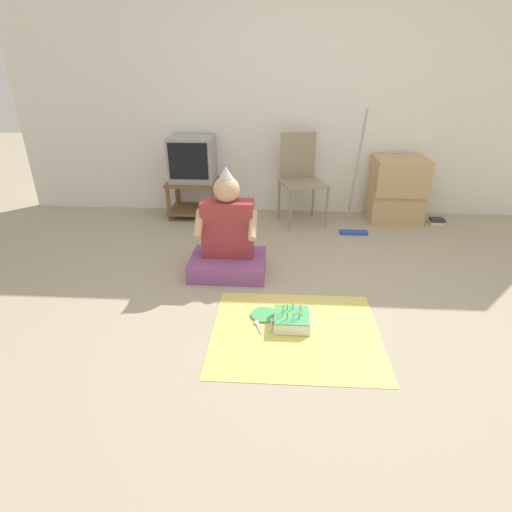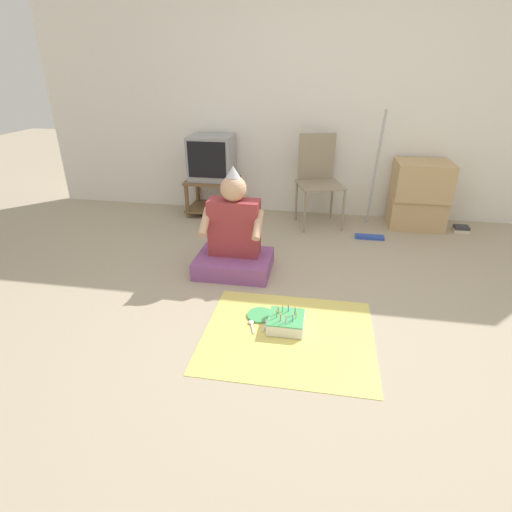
% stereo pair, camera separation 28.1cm
% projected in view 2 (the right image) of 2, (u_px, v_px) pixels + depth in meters
% --- Properties ---
extents(ground_plane, '(16.00, 16.00, 0.00)m').
position_uv_depth(ground_plane, '(308.00, 325.00, 2.66)').
color(ground_plane, tan).
extents(wall_back, '(6.40, 0.06, 2.55)m').
position_uv_depth(wall_back, '(327.00, 96.00, 4.16)').
color(wall_back, white).
rests_on(wall_back, ground_plane).
extents(tv_stand, '(0.56, 0.45, 0.41)m').
position_uv_depth(tv_stand, '(213.00, 193.00, 4.57)').
color(tv_stand, brown).
rests_on(tv_stand, ground_plane).
extents(tv, '(0.47, 0.40, 0.48)m').
position_uv_depth(tv, '(212.00, 158.00, 4.40)').
color(tv, '#99999E').
rests_on(tv, tv_stand).
extents(folding_chair, '(0.55, 0.54, 0.94)m').
position_uv_depth(folding_chair, '(319.00, 175.00, 4.17)').
color(folding_chair, gray).
rests_on(folding_chair, ground_plane).
extents(cardboard_box_stack, '(0.55, 0.45, 0.69)m').
position_uv_depth(cardboard_box_stack, '(419.00, 194.00, 4.15)').
color(cardboard_box_stack, tan).
rests_on(cardboard_box_stack, ground_plane).
extents(dust_mop, '(0.28, 0.47, 1.23)m').
position_uv_depth(dust_mop, '(373.00, 200.00, 3.94)').
color(dust_mop, '#2D4CB2').
rests_on(dust_mop, ground_plane).
extents(book_pile, '(0.15, 0.15, 0.06)m').
position_uv_depth(book_pile, '(461.00, 229.00, 4.15)').
color(book_pile, beige).
rests_on(book_pile, ground_plane).
extents(person_seated, '(0.61, 0.48, 0.88)m').
position_uv_depth(person_seated, '(234.00, 240.00, 3.26)').
color(person_seated, '#8C4C8C').
rests_on(person_seated, ground_plane).
extents(party_cloth, '(1.08, 0.94, 0.01)m').
position_uv_depth(party_cloth, '(288.00, 335.00, 2.56)').
color(party_cloth, '#EAD666').
rests_on(party_cloth, ground_plane).
extents(birthday_cake, '(0.23, 0.23, 0.14)m').
position_uv_depth(birthday_cake, '(286.00, 322.00, 2.61)').
color(birthday_cake, white).
rests_on(birthday_cake, party_cloth).
extents(paper_plate, '(0.19, 0.19, 0.01)m').
position_uv_depth(paper_plate, '(261.00, 315.00, 2.75)').
color(paper_plate, '#4CB266').
rests_on(paper_plate, party_cloth).
extents(plastic_spoon_near, '(0.04, 0.15, 0.01)m').
position_uv_depth(plastic_spoon_near, '(267.00, 322.00, 2.67)').
color(plastic_spoon_near, white).
rests_on(plastic_spoon_near, party_cloth).
extents(plastic_spoon_far, '(0.06, 0.14, 0.01)m').
position_uv_depth(plastic_spoon_far, '(251.00, 324.00, 2.65)').
color(plastic_spoon_far, white).
rests_on(plastic_spoon_far, party_cloth).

